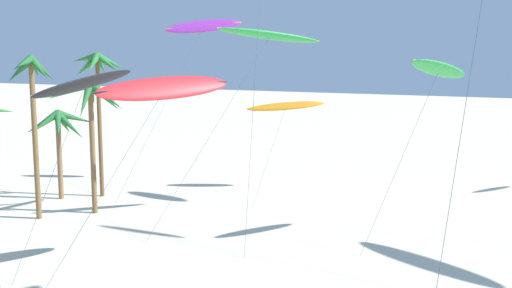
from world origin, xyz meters
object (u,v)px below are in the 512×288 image
at_px(flying_kite_8, 203,26).
at_px(flying_kite_4, 270,35).
at_px(palm_tree_3, 32,85).
at_px(palm_tree_4, 89,103).
at_px(flying_kite_11, 439,69).
at_px(flying_kite_9, 164,88).
at_px(palm_tree_2, 98,76).
at_px(flying_kite_6, 286,106).
at_px(palm_tree_1, 58,126).
at_px(flying_kite_2, 85,83).

bearing_deg(flying_kite_8, flying_kite_4, -40.28).
bearing_deg(palm_tree_3, palm_tree_4, 50.50).
distance_m(flying_kite_8, flying_kite_11, 21.27).
height_order(flying_kite_9, flying_kite_11, flying_kite_11).
distance_m(palm_tree_2, flying_kite_8, 9.50).
bearing_deg(palm_tree_3, flying_kite_4, 26.99).
bearing_deg(flying_kite_9, flying_kite_8, 114.42).
bearing_deg(flying_kite_6, flying_kite_4, -74.87).
xyz_separation_m(palm_tree_1, flying_kite_6, (13.35, 9.86, 1.15)).
bearing_deg(palm_tree_1, flying_kite_6, 36.43).
xyz_separation_m(palm_tree_2, flying_kite_9, (12.83, -11.19, 0.05)).
xyz_separation_m(palm_tree_3, flying_kite_8, (4.00, 14.34, 3.95)).
height_order(palm_tree_2, flying_kite_4, flying_kite_4).
distance_m(palm_tree_4, flying_kite_11, 21.57).
xyz_separation_m(palm_tree_3, flying_kite_4, (13.07, 6.65, 2.99)).
bearing_deg(flying_kite_11, flying_kite_8, 156.80).
relative_size(palm_tree_3, flying_kite_8, 0.78).
height_order(palm_tree_3, flying_kite_2, palm_tree_3).
distance_m(palm_tree_4, flying_kite_4, 12.34).
height_order(palm_tree_1, flying_kite_4, flying_kite_4).
bearing_deg(palm_tree_1, flying_kite_11, 2.69).
bearing_deg(flying_kite_9, flying_kite_2, 175.80).
xyz_separation_m(palm_tree_3, flying_kite_11, (23.37, 6.04, 1.07)).
bearing_deg(palm_tree_1, flying_kite_8, 55.83).
xyz_separation_m(flying_kite_2, flying_kite_6, (3.29, 18.82, -2.55)).
bearing_deg(flying_kite_2, palm_tree_3, 151.44).
bearing_deg(flying_kite_4, flying_kite_9, -92.63).
distance_m(palm_tree_2, flying_kite_4, 13.61).
distance_m(flying_kite_2, flying_kite_4, 12.36).
relative_size(palm_tree_2, palm_tree_4, 1.20).
height_order(palm_tree_2, palm_tree_3, palm_tree_2).
height_order(palm_tree_1, palm_tree_3, palm_tree_3).
distance_m(palm_tree_1, palm_tree_3, 6.32).
xyz_separation_m(palm_tree_4, flying_kite_2, (5.42, -6.80, 1.71)).
relative_size(palm_tree_3, flying_kite_6, 1.25).
relative_size(flying_kite_2, flying_kite_9, 0.85).
bearing_deg(flying_kite_6, palm_tree_3, -126.59).
distance_m(palm_tree_3, palm_tree_4, 3.67).
bearing_deg(flying_kite_11, palm_tree_2, 178.45).
bearing_deg(palm_tree_4, palm_tree_1, 155.01).
bearing_deg(palm_tree_4, palm_tree_2, 121.52).
xyz_separation_m(palm_tree_2, flying_kite_2, (7.88, -10.82, 0.14)).
height_order(flying_kite_2, flying_kite_4, flying_kite_4).
height_order(palm_tree_1, flying_kite_9, flying_kite_9).
xyz_separation_m(flying_kite_6, flying_kite_11, (12.47, -8.64, 3.18)).
bearing_deg(flying_kite_6, palm_tree_4, -125.91).
height_order(palm_tree_3, flying_kite_9, palm_tree_3).
bearing_deg(palm_tree_3, flying_kite_6, 53.41).
relative_size(flying_kite_9, flying_kite_11, 1.12).
height_order(palm_tree_4, flying_kite_9, flying_kite_9).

